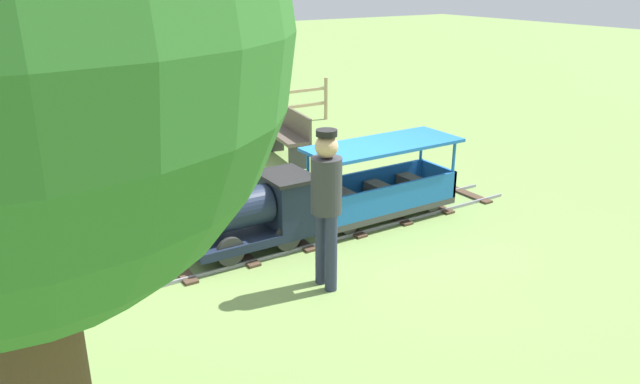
{
  "coord_description": "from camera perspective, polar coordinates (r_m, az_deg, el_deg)",
  "views": [
    {
      "loc": [
        -5.63,
        3.64,
        2.98
      ],
      "look_at": [
        0.0,
        0.08,
        0.55
      ],
      "focal_mm": 33.86,
      "sensor_mm": 36.0,
      "label": 1
    }
  ],
  "objects": [
    {
      "name": "ground_plane",
      "position": [
        7.34,
        0.54,
        -3.92
      ],
      "size": [
        60.0,
        60.0,
        0.0
      ],
      "primitive_type": "plane",
      "color": "#75934C"
    },
    {
      "name": "track",
      "position": [
        7.31,
        0.17,
        -3.9
      ],
      "size": [
        0.72,
        5.7,
        0.04
      ],
      "color": "gray",
      "rests_on": "ground_plane"
    },
    {
      "name": "locomotive",
      "position": [
        6.74,
        -6.03,
        -1.82
      ],
      "size": [
        0.68,
        1.45,
        1.06
      ],
      "color": "#192338",
      "rests_on": "ground_plane"
    },
    {
      "name": "passenger_car",
      "position": [
        7.64,
        5.87,
        0.38
      ],
      "size": [
        0.78,
        2.0,
        0.97
      ],
      "color": "#3F3F3F",
      "rests_on": "ground_plane"
    },
    {
      "name": "conductor_person",
      "position": [
        5.77,
        0.6,
        -0.5
      ],
      "size": [
        0.3,
        0.3,
        1.62
      ],
      "color": "#282D47",
      "rests_on": "ground_plane"
    },
    {
      "name": "park_bench",
      "position": [
        10.15,
        -2.99,
        5.36
      ],
      "size": [
        1.35,
        0.59,
        0.82
      ],
      "color": "brown",
      "rests_on": "ground_plane"
    },
    {
      "name": "fence_section",
      "position": [
        11.59,
        -13.59,
        7.03
      ],
      "size": [
        0.08,
        6.78,
        0.9
      ],
      "color": "tan",
      "rests_on": "ground_plane"
    }
  ]
}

